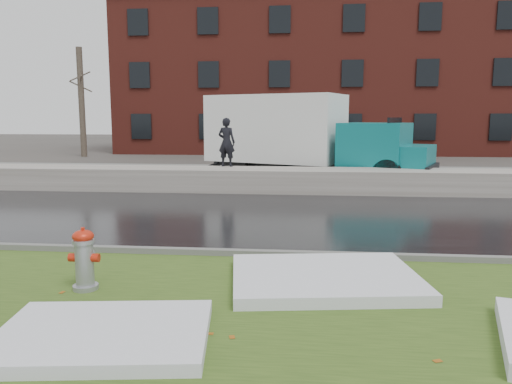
{
  "coord_description": "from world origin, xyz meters",
  "views": [
    {
      "loc": [
        1.44,
        -7.24,
        2.4
      ],
      "look_at": [
        0.53,
        1.98,
        1.0
      ],
      "focal_mm": 35.0,
      "sensor_mm": 36.0,
      "label": 1
    }
  ],
  "objects": [
    {
      "name": "ground",
      "position": [
        0.0,
        0.0,
        0.0
      ],
      "size": [
        120.0,
        120.0,
        0.0
      ],
      "primitive_type": "plane",
      "color": "#47423D",
      "rests_on": "ground"
    },
    {
      "name": "verge",
      "position": [
        0.0,
        -1.25,
        0.02
      ],
      "size": [
        60.0,
        4.5,
        0.04
      ],
      "primitive_type": "cube",
      "color": "#2F4717",
      "rests_on": "ground"
    },
    {
      "name": "road",
      "position": [
        0.0,
        4.5,
        0.01
      ],
      "size": [
        60.0,
        7.0,
        0.03
      ],
      "primitive_type": "cube",
      "color": "black",
      "rests_on": "ground"
    },
    {
      "name": "parking_lot",
      "position": [
        0.0,
        13.0,
        0.01
      ],
      "size": [
        60.0,
        9.0,
        0.03
      ],
      "primitive_type": "cube",
      "color": "slate",
      "rests_on": "ground"
    },
    {
      "name": "curb",
      "position": [
        0.0,
        1.0,
        0.07
      ],
      "size": [
        60.0,
        0.15,
        0.14
      ],
      "primitive_type": "cube",
      "color": "slate",
      "rests_on": "ground"
    },
    {
      "name": "snowbank",
      "position": [
        0.0,
        8.7,
        0.38
      ],
      "size": [
        60.0,
        1.6,
        0.75
      ],
      "primitive_type": "cube",
      "color": "#A59F97",
      "rests_on": "ground"
    },
    {
      "name": "brick_building",
      "position": [
        2.0,
        30.0,
        5.0
      ],
      "size": [
        26.0,
        12.0,
        10.0
      ],
      "primitive_type": "cube",
      "color": "maroon",
      "rests_on": "ground"
    },
    {
      "name": "bg_tree_left",
      "position": [
        -12.0,
        22.0,
        3.33
      ],
      "size": [
        1.4,
        1.62,
        6.5
      ],
      "color": "brown",
      "rests_on": "ground"
    },
    {
      "name": "bg_tree_center",
      "position": [
        -6.0,
        26.0,
        3.33
      ],
      "size": [
        1.4,
        1.62,
        6.5
      ],
      "color": "brown",
      "rests_on": "ground"
    },
    {
      "name": "fire_hydrant",
      "position": [
        -1.55,
        -0.89,
        0.51
      ],
      "size": [
        0.42,
        0.36,
        0.87
      ],
      "rotation": [
        0.0,
        0.0,
        0.03
      ],
      "color": "#92959A",
      "rests_on": "verge"
    },
    {
      "name": "box_truck",
      "position": [
        1.23,
        11.66,
        1.71
      ],
      "size": [
        9.55,
        5.18,
        3.23
      ],
      "rotation": [
        0.0,
        0.0,
        -0.39
      ],
      "color": "black",
      "rests_on": "ground"
    },
    {
      "name": "worker",
      "position": [
        -1.19,
        9.3,
        1.56
      ],
      "size": [
        0.67,
        0.52,
        1.62
      ],
      "primitive_type": "imported",
      "rotation": [
        0.0,
        0.0,
        2.89
      ],
      "color": "black",
      "rests_on": "snowbank"
    },
    {
      "name": "snow_patch_near",
      "position": [
        1.74,
        -0.31,
        0.12
      ],
      "size": [
        2.85,
        2.34,
        0.16
      ],
      "primitive_type": "cube",
      "rotation": [
        0.0,
        0.0,
        0.14
      ],
      "color": "silver",
      "rests_on": "verge"
    },
    {
      "name": "snow_patch_far",
      "position": [
        -0.66,
        -2.42,
        0.11
      ],
      "size": [
        2.39,
        1.87,
        0.14
      ],
      "primitive_type": "cube",
      "rotation": [
        0.0,
        0.0,
        0.13
      ],
      "color": "silver",
      "rests_on": "verge"
    }
  ]
}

